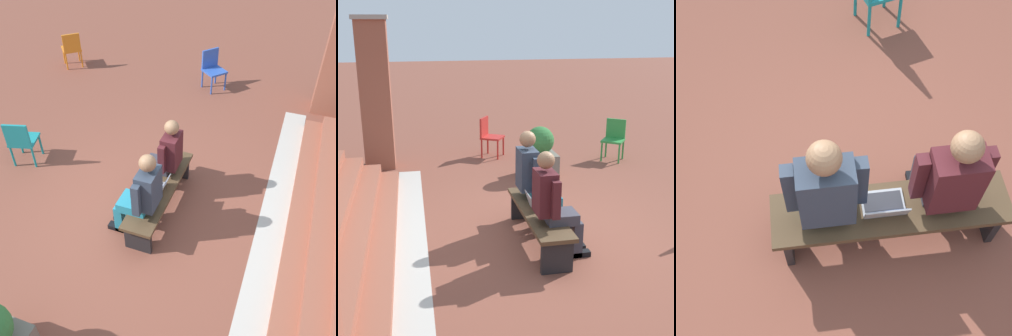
# 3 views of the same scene
# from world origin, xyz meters

# --- Properties ---
(ground_plane) EXTENTS (60.00, 60.00, 0.00)m
(ground_plane) POSITION_xyz_m (0.00, 0.00, 0.00)
(ground_plane) COLOR brown
(concrete_strip) EXTENTS (6.82, 0.40, 0.01)m
(concrete_strip) POSITION_xyz_m (-0.29, 1.84, 0.00)
(concrete_strip) COLOR #B7B2A8
(concrete_strip) RESTS_ON ground
(brick_pillar_right_of_steps) EXTENTS (0.64, 0.64, 2.89)m
(brick_pillar_right_of_steps) POSITION_xyz_m (3.60, 2.38, 1.46)
(brick_pillar_right_of_steps) COLOR #93513D
(brick_pillar_right_of_steps) RESTS_ON ground
(bench) EXTENTS (1.80, 0.44, 0.45)m
(bench) POSITION_xyz_m (-0.29, 0.21, 0.35)
(bench) COLOR #4C3823
(bench) RESTS_ON ground
(person_student) EXTENTS (0.54, 0.68, 1.34)m
(person_student) POSITION_xyz_m (-0.68, 0.14, 0.72)
(person_student) COLOR #383842
(person_student) RESTS_ON ground
(person_adult) EXTENTS (0.57, 0.72, 1.39)m
(person_adult) POSITION_xyz_m (0.19, 0.14, 0.73)
(person_adult) COLOR teal
(person_adult) RESTS_ON ground
(laptop) EXTENTS (0.32, 0.29, 0.21)m
(laptop) POSITION_xyz_m (-0.23, 0.22, 0.50)
(laptop) COLOR #9EA0A5
(laptop) RESTS_ON bench
(plastic_chair_near_bench_left) EXTENTS (0.59, 0.59, 0.84)m
(plastic_chair_near_bench_left) POSITION_xyz_m (3.15, -2.36, 0.48)
(plastic_chair_near_bench_left) COLOR #2D893D
(plastic_chair_near_bench_left) RESTS_ON ground
(plastic_chair_mid_courtyard) EXTENTS (0.57, 0.57, 0.84)m
(plastic_chair_mid_courtyard) POSITION_xyz_m (3.90, 0.15, 0.48)
(plastic_chair_mid_courtyard) COLOR red
(plastic_chair_mid_courtyard) RESTS_ON ground
(planter) EXTENTS (0.60, 0.60, 0.94)m
(planter) POSITION_xyz_m (2.39, -0.55, 0.44)
(planter) COLOR #6B665B
(planter) RESTS_ON ground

